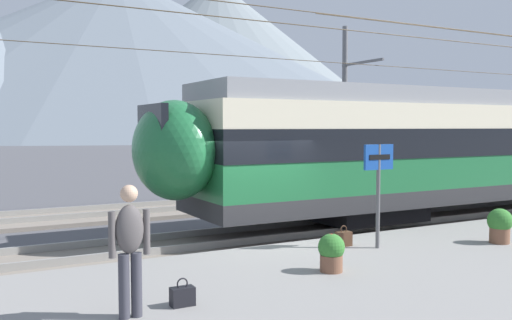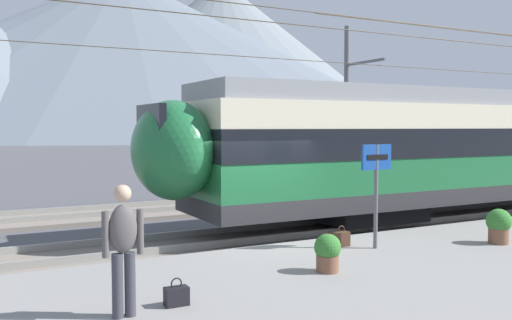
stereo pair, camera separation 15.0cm
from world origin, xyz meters
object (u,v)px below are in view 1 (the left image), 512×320
catenary_mast_far_side (347,104)px  potted_plant_platform_edge (500,224)px  passenger_walking (130,244)px  handbag_near_sign (344,239)px  potted_plant_by_shelter (331,251)px  platform_sign (378,172)px  handbag_beside_passenger (182,296)px

catenary_mast_far_side → potted_plant_platform_edge: catenary_mast_far_side is taller
passenger_walking → handbag_near_sign: size_ratio=4.00×
handbag_near_sign → potted_plant_by_shelter: bearing=-133.1°
passenger_walking → potted_plant_platform_edge: bearing=5.5°
platform_sign → handbag_beside_passenger: bearing=-162.3°
handbag_beside_passenger → potted_plant_platform_edge: potted_plant_platform_edge is taller
passenger_walking → potted_plant_by_shelter: bearing=9.5°
potted_plant_by_shelter → handbag_beside_passenger: bearing=-170.4°
catenary_mast_far_side → handbag_beside_passenger: (-12.41, -12.49, -3.26)m
handbag_near_sign → potted_plant_platform_edge: 3.31m
handbag_beside_passenger → potted_plant_platform_edge: size_ratio=0.53×
handbag_beside_passenger → handbag_near_sign: bearing=25.0°
handbag_beside_passenger → potted_plant_by_shelter: 2.86m
catenary_mast_far_side → passenger_walking: size_ratio=24.66×
potted_plant_platform_edge → catenary_mast_far_side: bearing=66.4°
handbag_beside_passenger → potted_plant_platform_edge: bearing=5.2°
passenger_walking → potted_plant_platform_edge: passenger_walking is taller
passenger_walking → potted_plant_by_shelter: (3.55, 0.59, -0.59)m
catenary_mast_far_side → handbag_near_sign: bearing=-128.0°
catenary_mast_far_side → handbag_beside_passenger: catenary_mast_far_side is taller
passenger_walking → potted_plant_platform_edge: size_ratio=2.34×
catenary_mast_far_side → handbag_near_sign: size_ratio=98.73×
catenary_mast_far_side → passenger_walking: bearing=-136.2°
handbag_beside_passenger → platform_sign: bearing=17.7°
handbag_near_sign → potted_plant_platform_edge: (3.03, -1.31, 0.25)m
platform_sign → passenger_walking: size_ratio=1.22×
platform_sign → handbag_beside_passenger: (-4.69, -1.50, -1.39)m
catenary_mast_far_side → potted_plant_platform_edge: bearing=-113.6°
passenger_walking → handbag_beside_passenger: size_ratio=4.40×
handbag_beside_passenger → handbag_near_sign: handbag_near_sign is taller
catenary_mast_far_side → platform_sign: (-7.72, -10.99, -1.88)m
catenary_mast_far_side → potted_plant_platform_edge: size_ratio=57.70×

